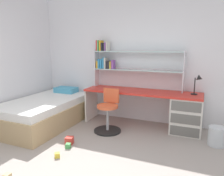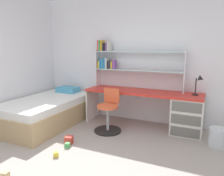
{
  "view_description": "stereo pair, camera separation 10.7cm",
  "coord_description": "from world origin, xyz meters",
  "px_view_note": "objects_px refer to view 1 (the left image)",
  "views": [
    {
      "loc": [
        1.33,
        -1.89,
        1.6
      ],
      "look_at": [
        -0.15,
        1.57,
        0.88
      ],
      "focal_mm": 34.58,
      "sensor_mm": 36.0,
      "label": 1
    },
    {
      "loc": [
        1.43,
        -1.85,
        1.6
      ],
      "look_at": [
        -0.15,
        1.57,
        0.88
      ],
      "focal_mm": 34.58,
      "sensor_mm": 36.0,
      "label": 2
    }
  ],
  "objects_px": {
    "desk": "(173,109)",
    "toy_block_green_3": "(68,146)",
    "bookshelf_hutch": "(123,61)",
    "toy_block_red_2": "(69,140)",
    "toy_block_yellow_1": "(57,155)",
    "desk_lamp": "(198,81)",
    "waste_bin": "(217,136)",
    "bed_platform": "(46,112)",
    "swivel_chair": "(108,115)"
  },
  "relations": [
    {
      "from": "desk",
      "to": "toy_block_green_3",
      "type": "relative_size",
      "value": 30.39
    },
    {
      "from": "bookshelf_hutch",
      "to": "toy_block_red_2",
      "type": "distance_m",
      "value": 1.99
    },
    {
      "from": "toy_block_yellow_1",
      "to": "toy_block_red_2",
      "type": "distance_m",
      "value": 0.46
    },
    {
      "from": "desk",
      "to": "toy_block_yellow_1",
      "type": "relative_size",
      "value": 31.58
    },
    {
      "from": "desk_lamp",
      "to": "toy_block_green_3",
      "type": "bearing_deg",
      "value": -141.32
    },
    {
      "from": "desk",
      "to": "toy_block_red_2",
      "type": "distance_m",
      "value": 2.02
    },
    {
      "from": "bookshelf_hutch",
      "to": "toy_block_green_3",
      "type": "xyz_separation_m",
      "value": [
        -0.31,
        -1.64,
        -1.27
      ]
    },
    {
      "from": "waste_bin",
      "to": "bed_platform",
      "type": "bearing_deg",
      "value": -174.91
    },
    {
      "from": "desk",
      "to": "toy_block_red_2",
      "type": "bearing_deg",
      "value": -138.67
    },
    {
      "from": "desk_lamp",
      "to": "toy_block_red_2",
      "type": "height_order",
      "value": "desk_lamp"
    },
    {
      "from": "bed_platform",
      "to": "toy_block_green_3",
      "type": "xyz_separation_m",
      "value": [
        1.07,
        -0.75,
        -0.23
      ]
    },
    {
      "from": "toy_block_red_2",
      "to": "toy_block_green_3",
      "type": "bearing_deg",
      "value": -63.55
    },
    {
      "from": "waste_bin",
      "to": "toy_block_yellow_1",
      "type": "relative_size",
      "value": 4.24
    },
    {
      "from": "toy_block_yellow_1",
      "to": "toy_block_green_3",
      "type": "relative_size",
      "value": 0.96
    },
    {
      "from": "bed_platform",
      "to": "toy_block_yellow_1",
      "type": "xyz_separation_m",
      "value": [
        1.09,
        -1.07,
        -0.23
      ]
    },
    {
      "from": "desk",
      "to": "toy_block_yellow_1",
      "type": "xyz_separation_m",
      "value": [
        -1.4,
        -1.76,
        -0.38
      ]
    },
    {
      "from": "bookshelf_hutch",
      "to": "desk",
      "type": "bearing_deg",
      "value": -9.77
    },
    {
      "from": "bed_platform",
      "to": "toy_block_yellow_1",
      "type": "relative_size",
      "value": 27.72
    },
    {
      "from": "desk",
      "to": "bookshelf_hutch",
      "type": "xyz_separation_m",
      "value": [
        -1.11,
        0.19,
        0.9
      ]
    },
    {
      "from": "swivel_chair",
      "to": "bed_platform",
      "type": "height_order",
      "value": "swivel_chair"
    },
    {
      "from": "bookshelf_hutch",
      "to": "toy_block_red_2",
      "type": "relative_size",
      "value": 15.49
    },
    {
      "from": "waste_bin",
      "to": "toy_block_yellow_1",
      "type": "height_order",
      "value": "waste_bin"
    },
    {
      "from": "swivel_chair",
      "to": "toy_block_yellow_1",
      "type": "bearing_deg",
      "value": -102.31
    },
    {
      "from": "bookshelf_hutch",
      "to": "waste_bin",
      "type": "distance_m",
      "value": 2.29
    },
    {
      "from": "toy_block_yellow_1",
      "to": "waste_bin",
      "type": "bearing_deg",
      "value": 32.08
    },
    {
      "from": "desk_lamp",
      "to": "toy_block_green_3",
      "type": "xyz_separation_m",
      "value": [
        -1.84,
        -1.47,
        -0.94
      ]
    },
    {
      "from": "waste_bin",
      "to": "toy_block_red_2",
      "type": "bearing_deg",
      "value": -158.11
    },
    {
      "from": "toy_block_green_3",
      "to": "bed_platform",
      "type": "bearing_deg",
      "value": 144.85
    },
    {
      "from": "bed_platform",
      "to": "toy_block_red_2",
      "type": "xyz_separation_m",
      "value": [
        1.0,
        -0.62,
        -0.21
      ]
    },
    {
      "from": "waste_bin",
      "to": "toy_block_yellow_1",
      "type": "bearing_deg",
      "value": -147.92
    },
    {
      "from": "waste_bin",
      "to": "toy_block_red_2",
      "type": "height_order",
      "value": "waste_bin"
    },
    {
      "from": "swivel_chair",
      "to": "bed_platform",
      "type": "xyz_separation_m",
      "value": [
        -1.36,
        -0.17,
        -0.06
      ]
    },
    {
      "from": "bookshelf_hutch",
      "to": "toy_block_red_2",
      "type": "xyz_separation_m",
      "value": [
        -0.38,
        -1.51,
        -1.25
      ]
    },
    {
      "from": "desk",
      "to": "waste_bin",
      "type": "distance_m",
      "value": 0.9
    },
    {
      "from": "swivel_chair",
      "to": "toy_block_red_2",
      "type": "height_order",
      "value": "swivel_chair"
    },
    {
      "from": "toy_block_yellow_1",
      "to": "toy_block_green_3",
      "type": "height_order",
      "value": "toy_block_green_3"
    },
    {
      "from": "waste_bin",
      "to": "desk_lamp",
      "type": "bearing_deg",
      "value": 128.94
    },
    {
      "from": "desk_lamp",
      "to": "waste_bin",
      "type": "relative_size",
      "value": 1.23
    },
    {
      "from": "desk_lamp",
      "to": "swivel_chair",
      "type": "xyz_separation_m",
      "value": [
        -1.55,
        -0.56,
        -0.66
      ]
    },
    {
      "from": "desk",
      "to": "bed_platform",
      "type": "xyz_separation_m",
      "value": [
        -2.49,
        -0.7,
        -0.15
      ]
    },
    {
      "from": "bookshelf_hutch",
      "to": "toy_block_red_2",
      "type": "height_order",
      "value": "bookshelf_hutch"
    },
    {
      "from": "desk_lamp",
      "to": "waste_bin",
      "type": "xyz_separation_m",
      "value": [
        0.35,
        -0.43,
        -0.83
      ]
    },
    {
      "from": "swivel_chair",
      "to": "bed_platform",
      "type": "distance_m",
      "value": 1.37
    },
    {
      "from": "swivel_chair",
      "to": "bed_platform",
      "type": "relative_size",
      "value": 0.4
    },
    {
      "from": "desk",
      "to": "toy_block_green_3",
      "type": "bearing_deg",
      "value": -134.61
    },
    {
      "from": "desk",
      "to": "bookshelf_hutch",
      "type": "height_order",
      "value": "bookshelf_hutch"
    },
    {
      "from": "desk_lamp",
      "to": "toy_block_red_2",
      "type": "bearing_deg",
      "value": -144.9
    },
    {
      "from": "desk_lamp",
      "to": "toy_block_yellow_1",
      "type": "height_order",
      "value": "desk_lamp"
    },
    {
      "from": "bookshelf_hutch",
      "to": "swivel_chair",
      "type": "xyz_separation_m",
      "value": [
        -0.02,
        -0.72,
        -0.99
      ]
    },
    {
      "from": "desk_lamp",
      "to": "toy_block_yellow_1",
      "type": "bearing_deg",
      "value": -135.39
    }
  ]
}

